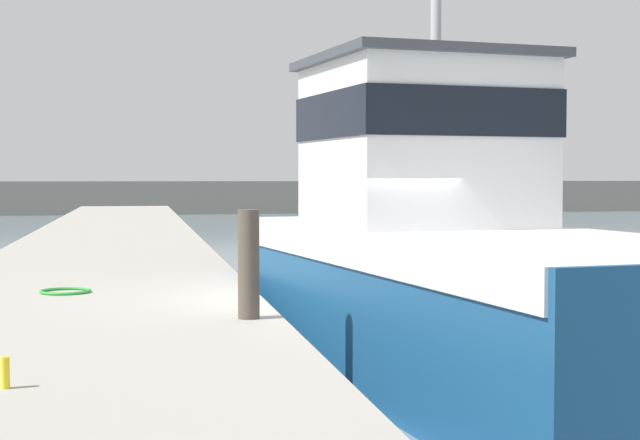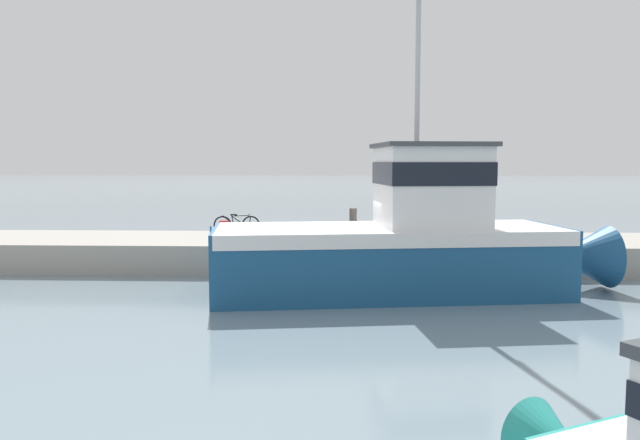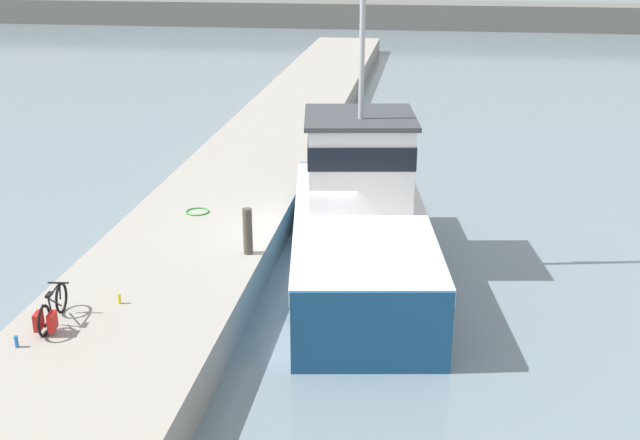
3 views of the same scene
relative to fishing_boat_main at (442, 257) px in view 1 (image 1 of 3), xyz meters
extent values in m
plane|color=gray|center=(-1.24, 0.18, -1.49)|extent=(320.00, 320.00, 0.00)
cube|color=#A39E93|center=(-4.51, 0.18, -1.01)|extent=(4.46, 80.00, 0.97)
cube|color=slate|center=(28.76, 55.78, -0.39)|extent=(180.00, 5.00, 2.21)
cube|color=navy|center=(0.08, -0.56, -0.56)|extent=(4.62, 9.81, 1.86)
cone|color=navy|center=(-0.71, 4.95, -0.56)|extent=(1.99, 1.93, 1.77)
cube|color=white|center=(0.08, -0.56, 0.18)|extent=(4.65, 9.63, 0.37)
cube|color=white|center=(-0.09, 0.61, 1.45)|extent=(3.00, 3.02, 2.15)
cube|color=black|center=(-0.09, 0.61, 1.82)|extent=(3.06, 3.08, 0.60)
cube|color=#3D4247|center=(-0.09, 0.61, 2.58)|extent=(3.24, 3.26, 0.12)
cylinder|color=#51473D|center=(-2.67, -1.47, 0.07)|extent=(0.24, 0.24, 1.19)
torus|color=green|center=(-4.81, 1.35, -0.50)|extent=(0.68, 0.68, 0.04)
cylinder|color=yellow|center=(-4.82, -4.66, -0.40)|extent=(0.07, 0.07, 0.23)
camera|label=1|loc=(-3.85, -12.07, 1.03)|focal=55.00mm
camera|label=2|loc=(17.07, -1.70, 2.11)|focal=35.00mm
camera|label=3|loc=(1.73, -19.71, 7.24)|focal=45.00mm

